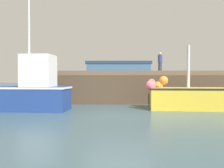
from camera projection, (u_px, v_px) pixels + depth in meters
ground at (119, 116)px, 9.96m from camera, size 120.00×160.00×0.10m
pier at (139, 77)px, 17.65m from camera, size 12.54×8.94×1.87m
fishing_boat_near_left at (32, 90)px, 11.30m from camera, size 3.63×1.82×5.39m
fishing_boat_near_right at (186, 97)px, 11.66m from camera, size 3.82×1.81×2.98m
dockworker at (160, 63)px, 19.92m from camera, size 0.34×0.34×1.64m
warehouse at (118, 74)px, 44.80m from camera, size 11.33×4.60×4.46m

